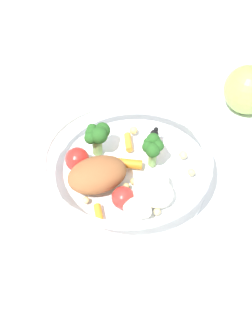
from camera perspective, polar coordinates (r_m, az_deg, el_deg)
ground_plane at (r=0.67m, az=1.06°, el=-0.94°), size 2.40×2.40×0.00m
food_container at (r=0.63m, az=0.00°, el=-0.55°), size 0.22×0.22×0.06m
loose_apple at (r=0.76m, az=14.13°, el=8.89°), size 0.07×0.07×0.09m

